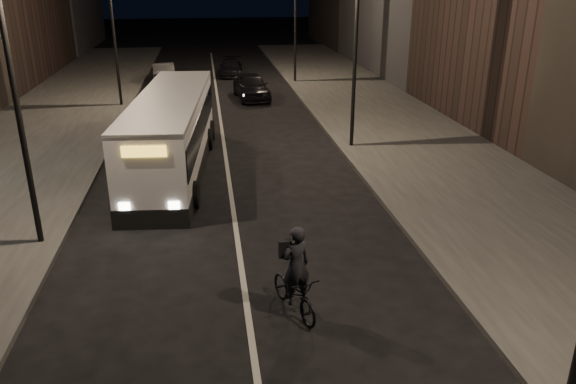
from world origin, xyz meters
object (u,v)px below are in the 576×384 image
object	(u,v)px
streetlight_left_near	(19,56)
car_far	(231,67)
city_bus	(172,130)
cyclist_on_bicycle	(295,285)
car_near	(251,86)
car_mid	(164,72)
streetlight_left_far	(116,11)
streetlight_right_far	(291,4)
streetlight_right_mid	(350,24)

from	to	relation	value
streetlight_left_near	car_far	distance (m)	29.02
city_bus	car_far	world-z (taller)	city_bus
city_bus	cyclist_on_bicycle	xyz separation A→B (m)	(3.15, -10.63, -0.88)
cyclist_on_bicycle	car_near	distance (m)	23.65
car_mid	car_near	bearing A→B (deg)	125.55
car_near	city_bus	bearing A→B (deg)	-113.47
streetlight_left_far	cyclist_on_bicycle	distance (m)	23.79
streetlight_right_far	cyclist_on_bicycle	world-z (taller)	streetlight_right_far
streetlight_left_near	cyclist_on_bicycle	xyz separation A→B (m)	(6.41, -4.44, -4.61)
streetlight_left_far	car_near	bearing A→B (deg)	9.05
streetlight_right_far	cyclist_on_bicycle	size ratio (longest dim) A/B	3.60
streetlight_right_mid	streetlight_left_far	world-z (taller)	same
streetlight_right_mid	car_near	size ratio (longest dim) A/B	1.78
streetlight_left_near	city_bus	size ratio (longest dim) A/B	0.72
streetlight_left_near	car_far	size ratio (longest dim) A/B	1.96
city_bus	car_near	distance (m)	13.68
streetlight_right_mid	cyclist_on_bicycle	distance (m)	13.94
streetlight_left_far	car_near	world-z (taller)	streetlight_left_far
streetlight_left_near	cyclist_on_bicycle	distance (m)	9.06
car_near	car_far	bearing A→B (deg)	89.92
car_mid	streetlight_right_far	bearing A→B (deg)	163.31
car_near	streetlight_left_near	bearing A→B (deg)	-116.83
cyclist_on_bicycle	car_near	size ratio (longest dim) A/B	0.49
streetlight_left_near	cyclist_on_bicycle	size ratio (longest dim) A/B	3.60
streetlight_left_far	car_far	world-z (taller)	streetlight_left_far
streetlight_left_near	car_near	size ratio (longest dim) A/B	1.78
streetlight_left_far	city_bus	size ratio (longest dim) A/B	0.72
streetlight_left_far	car_near	size ratio (longest dim) A/B	1.78
car_far	car_mid	bearing A→B (deg)	-151.41
car_near	car_far	xyz separation A→B (m)	(-0.85, 8.68, -0.18)
city_bus	streetlight_right_mid	bearing A→B (deg)	18.76
streetlight_right_mid	streetlight_left_near	size ratio (longest dim) A/B	1.00
streetlight_right_mid	car_mid	world-z (taller)	streetlight_right_mid
car_near	car_mid	bearing A→B (deg)	124.89
streetlight_left_far	streetlight_right_mid	bearing A→B (deg)	-43.16
city_bus	streetlight_right_far	bearing A→B (deg)	72.40
streetlight_left_near	streetlight_left_far	distance (m)	18.00
streetlight_left_far	car_mid	bearing A→B (deg)	77.56
streetlight_right_far	cyclist_on_bicycle	xyz separation A→B (m)	(-4.26, -28.44, -4.61)
cyclist_on_bicycle	streetlight_right_mid	bearing A→B (deg)	51.73
streetlight_right_far	streetlight_left_near	distance (m)	26.26
streetlight_right_far	car_mid	size ratio (longest dim) A/B	1.93
streetlight_right_mid	car_far	distance (m)	20.83
streetlight_right_mid	streetlight_left_far	size ratio (longest dim) A/B	1.00
car_near	car_mid	xyz separation A→B (m)	(-5.70, 6.66, -0.08)
car_far	city_bus	bearing A→B (deg)	-92.68
streetlight_right_mid	city_bus	size ratio (longest dim) A/B	0.72
streetlight_right_mid	car_far	size ratio (longest dim) A/B	1.96
streetlight_right_mid	car_near	world-z (taller)	streetlight_right_mid
streetlight_right_far	car_far	xyz separation A→B (m)	(-4.08, 3.86, -4.76)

